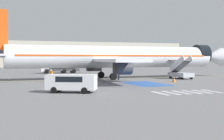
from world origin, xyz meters
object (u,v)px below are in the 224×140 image
object	(u,v)px
fuel_tanker	(60,66)
ground_crew_1	(119,74)
service_van_0	(71,82)
ground_crew_0	(51,75)
boarding_stairs_forward	(181,73)
terminal_building	(30,54)
traffic_cone_1	(174,80)
airliner	(113,57)

from	to	relation	value
fuel_tanker	ground_crew_1	xyz separation A→B (m)	(5.03, -26.28, -0.80)
service_van_0	ground_crew_0	distance (m)	14.41
boarding_stairs_forward	terminal_building	size ratio (longest dim) A/B	0.04
traffic_cone_1	ground_crew_0	bearing A→B (deg)	163.43
airliner	service_van_0	world-z (taller)	airliner
terminal_building	ground_crew_0	bearing A→B (deg)	-92.47
service_van_0	traffic_cone_1	bearing A→B (deg)	145.58
ground_crew_0	traffic_cone_1	xyz separation A→B (m)	(17.14, -5.10, -0.77)
airliner	fuel_tanker	world-z (taller)	airliner
fuel_tanker	boarding_stairs_forward	bearing A→B (deg)	-150.12
traffic_cone_1	boarding_stairs_forward	bearing A→B (deg)	51.97
ground_crew_0	traffic_cone_1	world-z (taller)	ground_crew_0
boarding_stairs_forward	ground_crew_0	xyz separation A→B (m)	(-22.01, -1.12, 0.09)
fuel_tanker	traffic_cone_1	bearing A→B (deg)	-162.17
service_van_0	traffic_cone_1	distance (m)	19.50
terminal_building	fuel_tanker	bearing A→B (deg)	-87.95
ground_crew_0	traffic_cone_1	bearing A→B (deg)	29.40
ground_crew_1	traffic_cone_1	xyz separation A→B (m)	(6.05, -7.12, -0.63)
airliner	traffic_cone_1	distance (m)	12.30
ground_crew_0	terminal_building	world-z (taller)	terminal_building
ground_crew_1	terminal_building	world-z (taller)	terminal_building
airliner	traffic_cone_1	world-z (taller)	airliner
airliner	boarding_stairs_forward	world-z (taller)	airliner
boarding_stairs_forward	service_van_0	size ratio (longest dim) A/B	1.01
boarding_stairs_forward	terminal_building	xyz separation A→B (m)	(-18.14, 88.47, 4.32)
fuel_tanker	ground_crew_1	distance (m)	26.77
airliner	ground_crew_0	xyz separation A→B (m)	(-11.15, -5.09, -2.65)
airliner	ground_crew_0	world-z (taller)	airliner
service_van_0	traffic_cone_1	xyz separation A→B (m)	(17.12, 9.31, -0.80)
ground_crew_1	fuel_tanker	bearing A→B (deg)	84.09
airliner	service_van_0	bearing A→B (deg)	-32.10
airliner	fuel_tanker	xyz separation A→B (m)	(-5.10, 23.21, -1.99)
airliner	terminal_building	distance (m)	84.83
boarding_stairs_forward	fuel_tanker	world-z (taller)	boarding_stairs_forward
terminal_building	ground_crew_1	bearing A→B (deg)	-85.28
boarding_stairs_forward	terminal_building	bearing A→B (deg)	99.22
boarding_stairs_forward	airliner	bearing A→B (deg)	157.56
fuel_tanker	terminal_building	world-z (taller)	terminal_building
terminal_building	airliner	bearing A→B (deg)	-85.07
fuel_tanker	ground_crew_0	distance (m)	28.95
service_van_0	ground_crew_1	xyz separation A→B (m)	(11.07, 16.43, -0.16)
ground_crew_0	ground_crew_1	distance (m)	11.27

